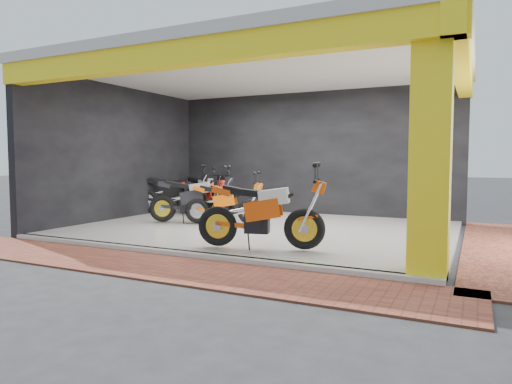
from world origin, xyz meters
TOP-DOWN VIEW (x-y plane):
  - ground at (0.00, 0.00)m, footprint 80.00×80.00m
  - showroom_floor at (0.00, 2.00)m, footprint 8.00×6.00m
  - showroom_ceiling at (0.00, 2.00)m, footprint 8.40×6.40m
  - back_wall at (0.00, 5.10)m, footprint 8.20×0.20m
  - left_wall at (-4.10, 2.00)m, footprint 0.20×6.20m
  - corner_column at (3.75, -0.75)m, footprint 0.50×0.50m
  - header_beam_front at (0.00, -1.00)m, footprint 8.40×0.30m
  - header_beam_right at (4.00, 2.00)m, footprint 0.30×6.40m
  - floor_kerb at (0.00, -1.02)m, footprint 8.00×0.20m
  - paver_front at (0.00, -1.80)m, footprint 9.00×1.40m
  - paver_right at (4.80, 2.00)m, footprint 1.40×7.00m
  - moto_hero at (1.77, -0.12)m, footprint 2.44×1.38m
  - moto_row_a at (-1.14, 2.08)m, footprint 2.30×1.50m
  - moto_row_b at (-0.37, 2.12)m, footprint 2.07×1.22m
  - moto_row_c at (-1.74, 2.95)m, footprint 2.05×1.18m
  - moto_row_d at (-2.80, 3.62)m, footprint 2.31×1.69m
  - moto_row_e at (-2.80, 4.68)m, footprint 2.19×1.27m

SIDE VIEW (x-z plane):
  - ground at x=0.00m, z-range 0.00..0.00m
  - paver_front at x=0.00m, z-range 0.00..0.03m
  - paver_right at x=4.80m, z-range 0.00..0.03m
  - showroom_floor at x=0.00m, z-range 0.00..0.10m
  - floor_kerb at x=0.00m, z-range 0.00..0.10m
  - moto_row_c at x=-1.74m, z-range 0.10..1.28m
  - moto_row_b at x=-0.37m, z-range 0.10..1.29m
  - moto_row_e at x=-2.80m, z-range 0.10..1.36m
  - moto_row_a at x=-1.14m, z-range 0.10..1.42m
  - moto_row_d at x=-2.80m, z-range 0.10..1.43m
  - moto_hero at x=1.77m, z-range 0.10..1.51m
  - back_wall at x=0.00m, z-range 0.00..3.50m
  - left_wall at x=-4.10m, z-range 0.00..3.50m
  - corner_column at x=3.75m, z-range 0.00..3.50m
  - header_beam_front at x=0.00m, z-range 3.10..3.50m
  - header_beam_right at x=4.00m, z-range 3.10..3.50m
  - showroom_ceiling at x=0.00m, z-range 3.50..3.70m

